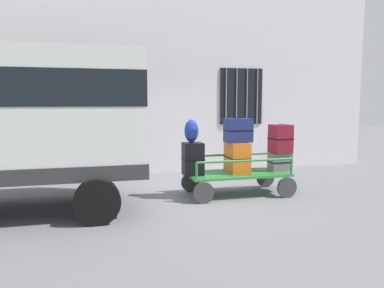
# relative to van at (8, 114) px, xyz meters

# --- Properties ---
(ground_plane) EXTENTS (40.00, 40.00, 0.00)m
(ground_plane) POSITION_rel_van_xyz_m (3.03, 0.37, -1.65)
(ground_plane) COLOR slate
(building_wall) EXTENTS (12.00, 0.38, 5.00)m
(building_wall) POSITION_rel_van_xyz_m (3.03, 3.03, 0.85)
(building_wall) COLOR silver
(building_wall) RESTS_ON ground
(van) EXTENTS (4.30, 2.14, 2.68)m
(van) POSITION_rel_van_xyz_m (0.00, 0.00, 0.00)
(van) COLOR silver
(van) RESTS_ON ground
(luggage_cart) EXTENTS (2.08, 1.00, 0.45)m
(luggage_cart) POSITION_rel_van_xyz_m (4.09, 0.19, -1.29)
(luggage_cart) COLOR #2D8438
(luggage_cart) RESTS_ON ground
(cart_railing) EXTENTS (1.96, 0.87, 0.32)m
(cart_railing) POSITION_rel_van_xyz_m (4.09, 0.19, -0.94)
(cart_railing) COLOR #2D8438
(cart_railing) RESTS_ON luggage_cart
(suitcase_left_bottom) EXTENTS (0.40, 0.38, 0.63)m
(suitcase_left_bottom) POSITION_rel_van_xyz_m (3.17, 0.19, -0.89)
(suitcase_left_bottom) COLOR black
(suitcase_left_bottom) RESTS_ON luggage_cart
(suitcase_midleft_bottom) EXTENTS (0.40, 0.62, 0.61)m
(suitcase_midleft_bottom) POSITION_rel_van_xyz_m (4.09, 0.22, -0.90)
(suitcase_midleft_bottom) COLOR orange
(suitcase_midleft_bottom) RESTS_ON luggage_cart
(suitcase_midleft_middle) EXTENTS (0.53, 0.34, 0.47)m
(suitcase_midleft_middle) POSITION_rel_van_xyz_m (4.09, 0.18, -0.36)
(suitcase_midleft_middle) COLOR navy
(suitcase_midleft_middle) RESTS_ON suitcase_midleft_bottom
(suitcase_center_bottom) EXTENTS (0.44, 0.30, 0.37)m
(suitcase_center_bottom) POSITION_rel_van_xyz_m (5.01, 0.18, -1.02)
(suitcase_center_bottom) COLOR slate
(suitcase_center_bottom) RESTS_ON luggage_cart
(suitcase_center_middle) EXTENTS (0.41, 0.40, 0.58)m
(suitcase_center_middle) POSITION_rel_van_xyz_m (5.01, 0.18, -0.55)
(suitcase_center_middle) COLOR maroon
(suitcase_center_middle) RESTS_ON suitcase_center_bottom
(backpack) EXTENTS (0.27, 0.22, 0.44)m
(backpack) POSITION_rel_van_xyz_m (3.14, 0.20, -0.36)
(backpack) COLOR navy
(backpack) RESTS_ON suitcase_left_bottom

